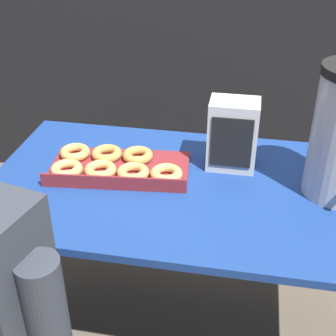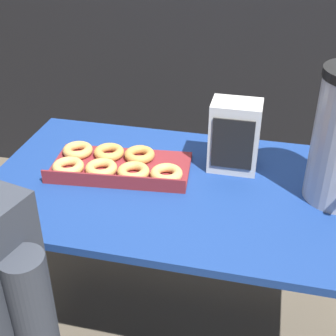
% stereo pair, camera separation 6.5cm
% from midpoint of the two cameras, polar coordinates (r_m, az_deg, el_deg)
% --- Properties ---
extents(ground_plane, '(12.00, 12.00, 0.00)m').
position_cam_midpoint_polar(ground_plane, '(2.11, 1.35, -18.79)').
color(ground_plane, brown).
extents(folding_table, '(1.42, 0.79, 0.73)m').
position_cam_midpoint_polar(folding_table, '(1.65, 1.64, -3.38)').
color(folding_table, navy).
rests_on(folding_table, ground).
extents(donut_box, '(0.53, 0.31, 0.05)m').
position_cam_midpoint_polar(donut_box, '(1.70, -7.57, 0.25)').
color(donut_box, maroon).
rests_on(donut_box, folding_table).
extents(cell_phone, '(0.09, 0.16, 0.01)m').
position_cam_midpoint_polar(cell_phone, '(1.57, -20.04, -5.39)').
color(cell_phone, black).
rests_on(cell_phone, folding_table).
extents(space_heater, '(0.17, 0.13, 0.26)m').
position_cam_midpoint_polar(space_heater, '(1.68, 6.79, 4.03)').
color(space_heater, silver).
rests_on(space_heater, folding_table).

